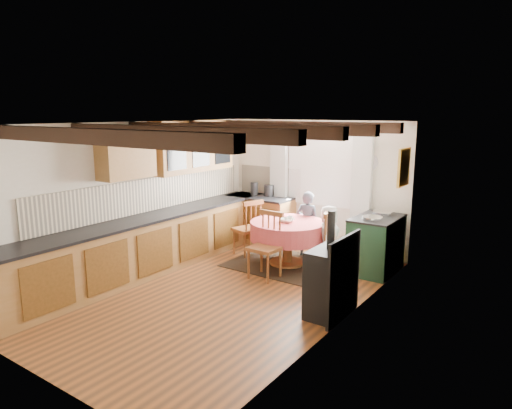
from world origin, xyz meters
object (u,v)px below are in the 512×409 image
Objects in this scene: chair_left at (247,227)px; child_far at (308,224)px; chair_right at (337,244)px; cup at (290,219)px; aga_range at (376,244)px; chair_near at (265,246)px; child_right at (329,239)px; dining_table at (288,244)px; cast_iron_stove at (330,264)px.

chair_left is 0.87× the size of child_far.
chair_left is 1.08m from child_far.
child_far is at bearing 37.01° from chair_right.
cup is at bearing 83.40° from child_far.
chair_right is 0.67m from aga_range.
chair_left is at bearing 139.87° from chair_near.
child_far is 0.81m from child_right.
aga_range reaches higher than dining_table.
cast_iron_stove reaches higher than chair_near.
child_far reaches higher than child_right.
chair_left is 1.59m from child_right.
child_far reaches higher than dining_table.
aga_range is at bearing 46.27° from chair_near.
chair_right is at bearing -131.54° from aga_range.
dining_table is 1.22× the size of chair_right.
cast_iron_stove is at bearing 121.08° from child_far.
aga_range is 0.74× the size of cast_iron_stove.
chair_near is at bearing 66.36° from chair_left.
child_right is at bearing 53.93° from chair_near.
chair_near is at bearing 155.89° from cast_iron_stove.
dining_table is 0.89m from chair_right.
dining_table is 12.83× the size of cup.
chair_near is at bearing -135.23° from aga_range.
cast_iron_stove is 2.00m from cup.
chair_right is at bearing -122.86° from child_right.
cast_iron_stove is (1.44, -1.36, 0.30)m from dining_table.
child_far is (-0.84, 0.56, 0.08)m from chair_right.
aga_range reaches higher than cup.
chair_left is at bearing 174.46° from dining_table.
chair_near is at bearing 113.42° from chair_right.
aga_range is 0.77m from child_right.
chair_near is 0.77× the size of cast_iron_stove.
chair_left is 0.94× the size of child_right.
child_right is (0.65, -0.48, -0.05)m from child_far.
chair_near is 1.02× the size of chair_left.
chair_right is 0.86× the size of child_far.
aga_range is (2.22, 0.47, -0.05)m from chair_left.
dining_table is 0.75m from chair_near.
cast_iron_stove is at bearing -22.62° from chair_near.
cup is (-0.02, -0.57, 0.21)m from child_far.
child_far is at bearing 177.46° from aga_range.
cast_iron_stove is (0.11, -1.92, 0.22)m from aga_range.
cast_iron_stove is 1.68m from child_right.
cast_iron_stove reaches higher than child_right.
chair_near is 1.02× the size of chair_right.
child_far is (-1.39, 1.98, -0.09)m from cast_iron_stove.
aga_range is at bearing 119.93° from chair_left.
chair_left is at bearing 69.71° from chair_right.
child_far reaches higher than chair_near.
child_right is (-0.64, -0.43, 0.08)m from aga_range.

